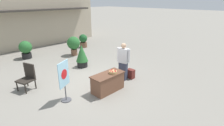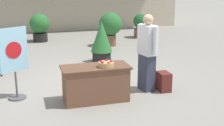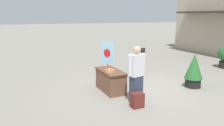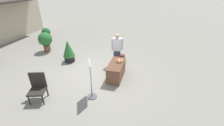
{
  "view_description": "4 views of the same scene",
  "coord_description": "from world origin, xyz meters",
  "px_view_note": "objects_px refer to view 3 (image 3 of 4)",
  "views": [
    {
      "loc": [
        -4.34,
        -5.48,
        3.42
      ],
      "look_at": [
        0.51,
        -0.73,
        0.92
      ],
      "focal_mm": 28.0,
      "sensor_mm": 36.0,
      "label": 1
    },
    {
      "loc": [
        -1.46,
        -6.85,
        2.43
      ],
      "look_at": [
        0.48,
        -0.34,
        0.54
      ],
      "focal_mm": 50.0,
      "sensor_mm": 36.0,
      "label": 2
    },
    {
      "loc": [
        6.35,
        -4.01,
        2.53
      ],
      "look_at": [
        -0.64,
        -0.77,
        0.83
      ],
      "focal_mm": 35.0,
      "sensor_mm": 36.0,
      "label": 3
    },
    {
      "loc": [
        -5.67,
        -2.41,
        3.82
      ],
      "look_at": [
        0.34,
        -0.76,
        0.48
      ],
      "focal_mm": 24.0,
      "sensor_mm": 36.0,
      "label": 4
    }
  ],
  "objects_px": {
    "apple_basket": "(110,70)",
    "poster_board": "(107,58)",
    "patio_chair": "(139,58)",
    "person_visitor": "(136,74)",
    "potted_plant_near_left": "(194,70)",
    "display_table": "(111,81)",
    "backpack": "(137,100)"
  },
  "relations": [
    {
      "from": "apple_basket",
      "to": "person_visitor",
      "type": "height_order",
      "value": "person_visitor"
    },
    {
      "from": "apple_basket",
      "to": "potted_plant_near_left",
      "type": "distance_m",
      "value": 3.03
    },
    {
      "from": "apple_basket",
      "to": "poster_board",
      "type": "height_order",
      "value": "poster_board"
    },
    {
      "from": "poster_board",
      "to": "patio_chair",
      "type": "relative_size",
      "value": 1.42
    },
    {
      "from": "apple_basket",
      "to": "patio_chair",
      "type": "xyz_separation_m",
      "value": [
        -2.29,
        2.5,
        -0.23
      ]
    },
    {
      "from": "display_table",
      "to": "potted_plant_near_left",
      "type": "relative_size",
      "value": 1.12
    },
    {
      "from": "patio_chair",
      "to": "potted_plant_near_left",
      "type": "xyz_separation_m",
      "value": [
        2.98,
        0.45,
        0.09
      ]
    },
    {
      "from": "person_visitor",
      "to": "patio_chair",
      "type": "xyz_separation_m",
      "value": [
        -3.32,
        2.13,
        -0.31
      ]
    },
    {
      "from": "potted_plant_near_left",
      "to": "apple_basket",
      "type": "bearing_deg",
      "value": -103.03
    },
    {
      "from": "display_table",
      "to": "backpack",
      "type": "height_order",
      "value": "display_table"
    },
    {
      "from": "poster_board",
      "to": "patio_chair",
      "type": "xyz_separation_m",
      "value": [
        -0.57,
        1.84,
        -0.27
      ]
    },
    {
      "from": "poster_board",
      "to": "potted_plant_near_left",
      "type": "bearing_deg",
      "value": 106.33
    },
    {
      "from": "potted_plant_near_left",
      "to": "backpack",
      "type": "bearing_deg",
      "value": -75.93
    },
    {
      "from": "display_table",
      "to": "apple_basket",
      "type": "relative_size",
      "value": 4.41
    },
    {
      "from": "person_visitor",
      "to": "potted_plant_near_left",
      "type": "xyz_separation_m",
      "value": [
        -0.34,
        2.58,
        -0.22
      ]
    },
    {
      "from": "apple_basket",
      "to": "backpack",
      "type": "distance_m",
      "value": 1.5
    },
    {
      "from": "apple_basket",
      "to": "potted_plant_near_left",
      "type": "relative_size",
      "value": 0.25
    },
    {
      "from": "poster_board",
      "to": "apple_basket",
      "type": "bearing_deg",
      "value": 41.93
    },
    {
      "from": "patio_chair",
      "to": "display_table",
      "type": "bearing_deg",
      "value": 112.81
    },
    {
      "from": "poster_board",
      "to": "potted_plant_near_left",
      "type": "relative_size",
      "value": 1.22
    },
    {
      "from": "person_visitor",
      "to": "poster_board",
      "type": "distance_m",
      "value": 2.77
    },
    {
      "from": "display_table",
      "to": "apple_basket",
      "type": "xyz_separation_m",
      "value": [
        0.19,
        -0.1,
        0.42
      ]
    },
    {
      "from": "display_table",
      "to": "potted_plant_near_left",
      "type": "height_order",
      "value": "potted_plant_near_left"
    },
    {
      "from": "display_table",
      "to": "person_visitor",
      "type": "distance_m",
      "value": 1.34
    },
    {
      "from": "apple_basket",
      "to": "person_visitor",
      "type": "distance_m",
      "value": 1.09
    },
    {
      "from": "person_visitor",
      "to": "apple_basket",
      "type": "bearing_deg",
      "value": 7.38
    },
    {
      "from": "person_visitor",
      "to": "poster_board",
      "type": "xyz_separation_m",
      "value": [
        -2.75,
        0.29,
        -0.04
      ]
    },
    {
      "from": "display_table",
      "to": "patio_chair",
      "type": "relative_size",
      "value": 1.3
    },
    {
      "from": "person_visitor",
      "to": "patio_chair",
      "type": "relative_size",
      "value": 1.61
    },
    {
      "from": "person_visitor",
      "to": "backpack",
      "type": "relative_size",
      "value": 3.99
    },
    {
      "from": "apple_basket",
      "to": "backpack",
      "type": "xyz_separation_m",
      "value": [
        1.37,
        0.21,
        -0.57
      ]
    },
    {
      "from": "person_visitor",
      "to": "patio_chair",
      "type": "bearing_deg",
      "value": -45.11
    }
  ]
}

